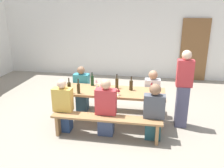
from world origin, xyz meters
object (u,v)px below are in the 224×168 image
(seated_guest_near_2, at_px, (154,113))
(seated_guest_far_1, at_px, (152,94))
(wine_glass_2, at_px, (119,90))
(standing_host, at_px, (183,90))
(seated_guest_far_0, at_px, (82,90))
(wine_glass_3, at_px, (96,81))
(tasting_table, at_px, (112,94))
(wine_bottle_1, at_px, (117,83))
(wine_bottle_0, at_px, (92,81))
(bench_near, at_px, (106,121))
(wooden_door, at_px, (194,50))
(bench_far, at_px, (117,96))
(wine_glass_1, at_px, (101,86))
(wine_bottle_4, at_px, (78,88))
(seated_guest_near_0, at_px, (63,107))
(wine_glass_0, at_px, (152,84))
(wine_bottle_2, at_px, (69,87))
(seated_guest_near_1, at_px, (106,109))
(wine_bottle_3, at_px, (131,85))

(seated_guest_near_2, distance_m, seated_guest_far_1, 1.03)
(wine_glass_2, distance_m, standing_host, 1.35)
(seated_guest_far_0, bearing_deg, wine_glass_3, 56.58)
(tasting_table, xyz_separation_m, wine_bottle_1, (0.08, 0.18, 0.20))
(wine_bottle_0, distance_m, seated_guest_far_0, 0.53)
(wine_glass_2, bearing_deg, bench_near, -112.47)
(wooden_door, relative_size, standing_host, 1.27)
(bench_far, distance_m, wine_glass_1, 0.86)
(wooden_door, relative_size, wine_glass_3, 12.60)
(wine_bottle_4, distance_m, seated_guest_near_0, 0.49)
(wine_bottle_0, bearing_deg, wine_glass_0, 0.33)
(wine_bottle_4, distance_m, seated_guest_near_2, 1.61)
(tasting_table, height_order, seated_guest_far_1, seated_guest_far_1)
(wine_bottle_0, distance_m, seated_guest_near_2, 1.64)
(bench_near, xyz_separation_m, wine_glass_3, (-0.40, 0.89, 0.51))
(bench_far, xyz_separation_m, seated_guest_far_0, (-0.84, -0.15, 0.17))
(wine_bottle_0, relative_size, wine_bottle_2, 0.95)
(seated_guest_near_0, xyz_separation_m, seated_guest_near_1, (0.89, -0.00, 0.02))
(wine_bottle_1, relative_size, wine_bottle_2, 1.00)
(wine_bottle_4, bearing_deg, tasting_table, 23.00)
(wine_bottle_3, relative_size, seated_guest_near_2, 0.28)
(wooden_door, height_order, bench_near, wooden_door)
(seated_guest_far_0, bearing_deg, standing_host, 79.92)
(seated_guest_far_1, bearing_deg, bench_far, -99.96)
(wine_bottle_1, distance_m, wine_bottle_2, 1.04)
(seated_guest_near_1, relative_size, seated_guest_far_1, 1.05)
(wine_bottle_4, bearing_deg, wine_glass_0, 20.48)
(wine_bottle_1, height_order, seated_guest_near_0, seated_guest_near_0)
(wooden_door, xyz_separation_m, tasting_table, (-2.21, -3.60, -0.38))
(bench_far, distance_m, standing_host, 1.65)
(seated_guest_near_1, bearing_deg, standing_host, -67.84)
(bench_near, bearing_deg, wine_glass_0, 48.48)
(bench_far, distance_m, wine_bottle_4, 1.25)
(wine_glass_0, xyz_separation_m, wine_glass_2, (-0.66, -0.52, -0.00))
(wine_bottle_1, height_order, wine_glass_3, wine_bottle_1)
(wine_bottle_1, distance_m, wine_bottle_4, 0.86)
(tasting_table, bearing_deg, seated_guest_near_2, -29.86)
(wine_glass_0, distance_m, standing_host, 0.67)
(seated_guest_near_2, xyz_separation_m, seated_guest_far_0, (-1.73, 1.03, -0.01))
(wine_bottle_2, height_order, wine_glass_3, wine_bottle_2)
(bench_near, distance_m, wine_bottle_1, 0.99)
(wine_glass_1, distance_m, seated_guest_near_2, 1.29)
(wine_bottle_1, height_order, wine_bottle_4, wine_bottle_1)
(tasting_table, xyz_separation_m, wine_bottle_2, (-0.86, -0.28, 0.20))
(wooden_door, height_order, wine_bottle_1, wooden_door)
(seated_guest_near_0, bearing_deg, wine_glass_2, -75.86)
(wine_bottle_2, relative_size, wine_glass_0, 2.14)
(wine_bottle_1, distance_m, wine_glass_0, 0.77)
(tasting_table, xyz_separation_m, bench_near, (0.00, -0.67, -0.31))
(seated_guest_near_2, bearing_deg, wine_bottle_2, 82.20)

